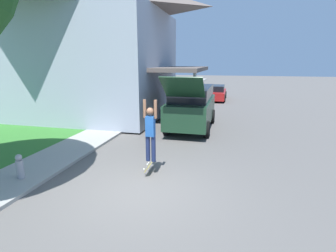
{
  "coord_description": "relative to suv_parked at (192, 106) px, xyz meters",
  "views": [
    {
      "loc": [
        2.23,
        -5.87,
        3.28
      ],
      "look_at": [
        0.12,
        2.69,
        1.11
      ],
      "focal_mm": 28.0,
      "sensor_mm": 36.0,
      "label": 1
    }
  ],
  "objects": [
    {
      "name": "ground_plane",
      "position": [
        -0.31,
        -6.87,
        -1.15
      ],
      "size": [
        120.0,
        120.0,
        0.0
      ],
      "primitive_type": "plane",
      "color": "#54514F"
    },
    {
      "name": "sidewalk",
      "position": [
        -3.91,
        -0.87,
        -1.1
      ],
      "size": [
        1.8,
        80.0,
        0.1
      ],
      "color": "gray",
      "rests_on": "ground_plane"
    },
    {
      "name": "car_down_street",
      "position": [
        0.42,
        10.65,
        -0.53
      ],
      "size": [
        1.94,
        4.45,
        1.27
      ],
      "color": "maroon",
      "rests_on": "ground_plane"
    },
    {
      "name": "skateboarder",
      "position": [
        -0.32,
        -5.78,
        0.21
      ],
      "size": [
        0.41,
        0.21,
        1.82
      ],
      "color": "#192347",
      "rests_on": "ground_plane"
    },
    {
      "name": "fire_hydrant",
      "position": [
        -3.72,
        -7.12,
        -0.71
      ],
      "size": [
        0.2,
        0.2,
        0.7
      ],
      "color": "#99999E",
      "rests_on": "sidewalk"
    },
    {
      "name": "skateboard",
      "position": [
        -0.39,
        -5.69,
        -0.89
      ],
      "size": [
        0.2,
        0.77,
        0.25
      ],
      "color": "#A89323",
      "rests_on": "ground_plane"
    },
    {
      "name": "suv_parked",
      "position": [
        0.0,
        0.0,
        0.0
      ],
      "size": [
        2.06,
        5.44,
        2.74
      ],
      "color": "#193823",
      "rests_on": "ground_plane"
    },
    {
      "name": "house",
      "position": [
        -7.48,
        2.04,
        3.38
      ],
      "size": [
        13.61,
        8.5,
        8.59
      ],
      "color": "#99A3B2",
      "rests_on": "lawn"
    },
    {
      "name": "lawn",
      "position": [
        -8.31,
        -0.87,
        -1.11
      ],
      "size": [
        10.0,
        80.0,
        0.08
      ],
      "color": "#2D6B28",
      "rests_on": "ground_plane"
    }
  ]
}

